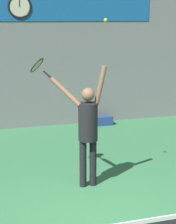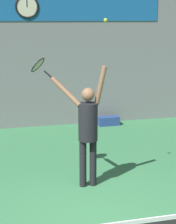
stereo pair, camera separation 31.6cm
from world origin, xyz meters
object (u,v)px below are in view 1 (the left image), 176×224
tennis_player (88,126)px  tennis_ball (106,20)px  tennis_racket (38,66)px  equipment_bag (102,121)px  scoreboard_clock (20,6)px

tennis_player → tennis_ball: size_ratio=33.18×
tennis_racket → equipment_bag: bearing=55.3°
scoreboard_clock → tennis_ball: 4.63m
scoreboard_clock → tennis_ball: size_ratio=9.49×
equipment_bag → tennis_racket: bearing=-124.7°
tennis_ball → scoreboard_clock: bearing=100.0°
tennis_player → equipment_bag: tennis_player is taller
scoreboard_clock → tennis_racket: size_ratio=1.48×
scoreboard_clock → tennis_racket: 4.14m
tennis_racket → equipment_bag: (2.50, 3.61, -2.08)m
equipment_bag → tennis_ball: bearing=-108.7°
tennis_player → tennis_racket: bearing=149.0°
tennis_player → tennis_ball: tennis_ball is taller
scoreboard_clock → equipment_bag: (2.22, -0.36, -3.23)m
tennis_racket → tennis_player: bearing=-31.0°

